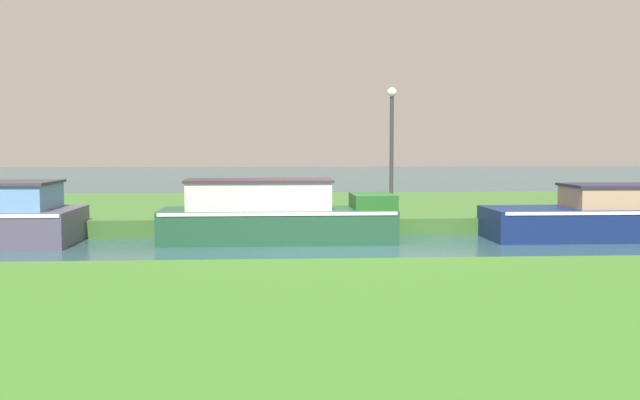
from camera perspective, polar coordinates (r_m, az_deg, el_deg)
name	(u,v)px	position (r m, az deg, el deg)	size (l,w,h in m)	color
ground_plane	(337,249)	(15.40, 1.25, -3.66)	(120.00, 120.00, 0.00)	#27474D
riverbank_far	(315,210)	(22.32, -0.37, -0.73)	(72.00, 10.00, 0.40)	#386229
riverbank_near	(433,369)	(6.62, 8.45, -12.42)	(72.00, 10.00, 0.40)	#376924
forest_narrowboat	(277,215)	(16.47, -3.25, -1.14)	(5.03, 1.72, 1.36)	#1E482F
lamp_post	(392,135)	(19.28, 5.39, 4.90)	(0.24, 0.24, 3.13)	#333338
mooring_post_near	(232,199)	(17.97, -6.59, 0.06)	(0.15, 0.15, 0.84)	brown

